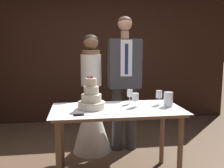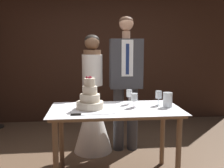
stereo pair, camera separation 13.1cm
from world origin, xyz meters
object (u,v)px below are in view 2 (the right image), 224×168
(wine_glass_middle, at_px, (129,94))
(bride, at_px, (93,110))
(cake_knife, at_px, (85,114))
(hurricane_candle, at_px, (168,100))
(wine_glass_near, at_px, (134,98))
(wine_glass_far, at_px, (159,95))
(groom, at_px, (126,78))
(tiered_cake, at_px, (90,99))
(cake_table, at_px, (116,117))

(wine_glass_middle, bearing_deg, bride, 124.85)
(cake_knife, bearing_deg, hurricane_candle, 11.90)
(cake_knife, distance_m, bride, 1.05)
(wine_glass_middle, bearing_deg, wine_glass_near, -80.99)
(cake_knife, bearing_deg, wine_glass_far, 18.93)
(bride, xyz_separation_m, groom, (0.46, -0.00, 0.45))
(bride, bearing_deg, hurricane_candle, -43.85)
(cake_knife, bearing_deg, bride, 81.17)
(cake_knife, xyz_separation_m, bride, (0.10, 1.02, -0.21))
(wine_glass_near, relative_size, bride, 0.10)
(tiered_cake, distance_m, hurricane_candle, 0.86)
(wine_glass_middle, relative_size, bride, 0.10)
(cake_table, height_order, hurricane_candle, hurricane_candle)
(tiered_cake, height_order, wine_glass_far, tiered_cake)
(tiered_cake, xyz_separation_m, groom, (0.51, 0.76, 0.13))
(hurricane_candle, height_order, bride, bride)
(tiered_cake, relative_size, hurricane_candle, 2.15)
(wine_glass_far, distance_m, bride, 1.06)
(cake_table, relative_size, tiered_cake, 4.03)
(wine_glass_near, relative_size, groom, 0.08)
(cake_table, distance_m, cake_knife, 0.43)
(tiered_cake, bearing_deg, cake_knife, -102.03)
(tiered_cake, relative_size, groom, 0.19)
(cake_knife, relative_size, groom, 0.24)
(wine_glass_far, bearing_deg, cake_table, -169.18)
(cake_table, relative_size, wine_glass_far, 8.50)
(cake_table, xyz_separation_m, bride, (-0.23, 0.78, -0.11))
(cake_table, relative_size, bride, 0.87)
(tiered_cake, distance_m, cake_knife, 0.29)
(cake_table, relative_size, cake_knife, 3.22)
(wine_glass_near, bearing_deg, hurricane_candle, -3.45)
(wine_glass_middle, xyz_separation_m, bride, (-0.41, 0.59, -0.32))
(cake_table, xyz_separation_m, hurricane_candle, (0.58, 0.00, 0.18))
(cake_table, xyz_separation_m, wine_glass_middle, (0.18, 0.19, 0.22))
(wine_glass_near, height_order, wine_glass_middle, wine_glass_middle)
(cake_table, bearing_deg, groom, 73.47)
(cake_table, relative_size, hurricane_candle, 8.67)
(tiered_cake, distance_m, wine_glass_far, 0.78)
(wine_glass_near, xyz_separation_m, wine_glass_far, (0.30, 0.07, 0.01))
(wine_glass_middle, relative_size, wine_glass_far, 1.02)
(wine_glass_near, height_order, bride, bride)
(tiered_cake, xyz_separation_m, wine_glass_near, (0.48, 0.00, -0.00))
(tiered_cake, bearing_deg, cake_table, -4.36)
(wine_glass_near, distance_m, wine_glass_middle, 0.17)
(wine_glass_near, relative_size, wine_glass_far, 0.94)
(hurricane_candle, bearing_deg, wine_glass_far, 128.66)
(cake_table, distance_m, groom, 0.88)
(wine_glass_far, relative_size, groom, 0.09)
(hurricane_candle, distance_m, bride, 1.16)
(wine_glass_near, bearing_deg, wine_glass_far, 13.57)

